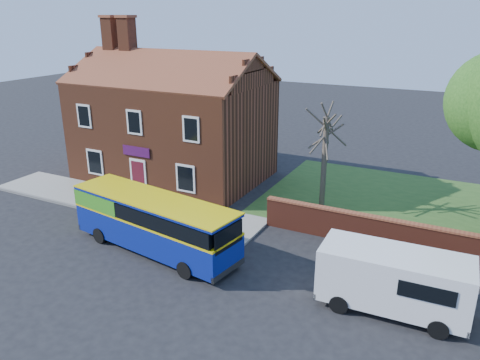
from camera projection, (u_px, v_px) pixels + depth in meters
The scene contains 7 objects.
ground at pixel (160, 277), 20.18m from camera, with size 120.00×120.00×0.00m, color black.
pavement at pixel (122, 202), 27.97m from camera, with size 18.00×3.50×0.12m, color gray.
kerb at pixel (101, 213), 26.50m from camera, with size 18.00×0.15×0.14m, color slate.
shop_building at pixel (173, 128), 31.68m from camera, with size 12.30×8.13×10.50m.
bus at pixel (150, 220), 22.08m from camera, with size 9.09×3.59×2.70m.
van_near at pixel (394, 279), 17.51m from camera, with size 5.54×2.41×2.41m.
bare_tree at pixel (324, 159), 26.11m from camera, with size 2.23×2.66×5.95m.
Camera 1 is at (11.03, -14.14, 10.73)m, focal length 35.00 mm.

